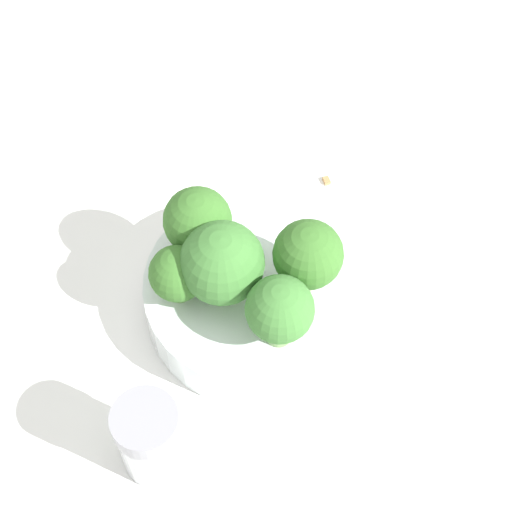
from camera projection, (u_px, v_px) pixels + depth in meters
ground_plane at (256, 308)px, 0.60m from camera, size 3.00×3.00×0.00m
bowl at (256, 295)px, 0.59m from camera, size 0.15×0.15×0.04m
broccoli_floret_0 at (177, 274)px, 0.55m from camera, size 0.04×0.04×0.05m
broccoli_floret_1 at (222, 264)px, 0.54m from camera, size 0.05×0.05×0.06m
broccoli_floret_2 at (280, 311)px, 0.52m from camera, size 0.04×0.04×0.06m
broccoli_floret_3 at (198, 222)px, 0.56m from camera, size 0.05×0.05×0.06m
broccoli_floret_4 at (308, 261)px, 0.54m from camera, size 0.05×0.05×0.06m
pepper_shaker at (150, 439)px, 0.51m from camera, size 0.04×0.04×0.07m
almond_crumb_0 at (327, 179)px, 0.66m from camera, size 0.01×0.01×0.01m
almond_crumb_1 at (186, 205)px, 0.65m from camera, size 0.01×0.01×0.01m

